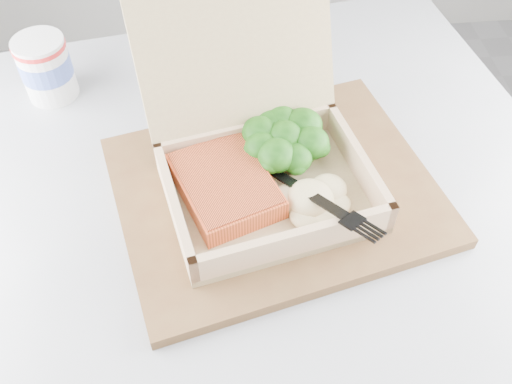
{
  "coord_description": "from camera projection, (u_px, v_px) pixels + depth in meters",
  "views": [
    {
      "loc": [
        0.41,
        0.15,
        1.29
      ],
      "look_at": [
        0.45,
        0.58,
        0.77
      ],
      "focal_mm": 40.0,
      "sensor_mm": 36.0,
      "label": 1
    }
  ],
  "objects": [
    {
      "name": "cafe_table",
      "position": [
        269.0,
        273.0,
        0.87
      ],
      "size": [
        0.91,
        0.91,
        0.73
      ],
      "rotation": [
        0.0,
        0.0,
        0.15
      ],
      "color": "black",
      "rests_on": "floor"
    },
    {
      "name": "serving_tray",
      "position": [
        275.0,
        190.0,
        0.72
      ],
      "size": [
        0.45,
        0.39,
        0.02
      ],
      "primitive_type": "cube",
      "rotation": [
        0.0,
        0.0,
        0.23
      ],
      "color": "brown",
      "rests_on": "cafe_table"
    },
    {
      "name": "plastic_fork",
      "position": [
        295.0,
        182.0,
        0.67
      ],
      "size": [
        0.11,
        0.15,
        0.03
      ],
      "rotation": [
        0.0,
        0.0,
        3.74
      ],
      "color": "black",
      "rests_on": "mashed_potatoes"
    },
    {
      "name": "salmon_fillet",
      "position": [
        225.0,
        186.0,
        0.68
      ],
      "size": [
        0.14,
        0.16,
        0.03
      ],
      "primitive_type": "cube",
      "rotation": [
        0.0,
        0.0,
        0.35
      ],
      "color": "#E65C2D",
      "rests_on": "takeout_container"
    },
    {
      "name": "broccoli_pile",
      "position": [
        285.0,
        143.0,
        0.72
      ],
      "size": [
        0.11,
        0.11,
        0.04
      ],
      "primitive_type": null,
      "color": "#2E7F1C",
      "rests_on": "takeout_container"
    },
    {
      "name": "receipt",
      "position": [
        243.0,
        89.0,
        0.86
      ],
      "size": [
        0.09,
        0.13,
        0.0
      ],
      "primitive_type": "cube",
      "rotation": [
        0.0,
        0.0,
        0.19
      ],
      "color": "white",
      "rests_on": "cafe_table"
    },
    {
      "name": "paper_cup",
      "position": [
        45.0,
        66.0,
        0.82
      ],
      "size": [
        0.07,
        0.07,
        0.09
      ],
      "color": "silver",
      "rests_on": "cafe_table"
    },
    {
      "name": "takeout_container",
      "position": [
        258.0,
        144.0,
        0.69
      ],
      "size": [
        0.29,
        0.31,
        0.22
      ],
      "rotation": [
        0.0,
        0.0,
        0.21
      ],
      "color": "tan",
      "rests_on": "serving_tray"
    },
    {
      "name": "mashed_potatoes",
      "position": [
        310.0,
        198.0,
        0.67
      ],
      "size": [
        0.09,
        0.08,
        0.03
      ],
      "primitive_type": "ellipsoid",
      "color": "beige",
      "rests_on": "takeout_container"
    }
  ]
}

